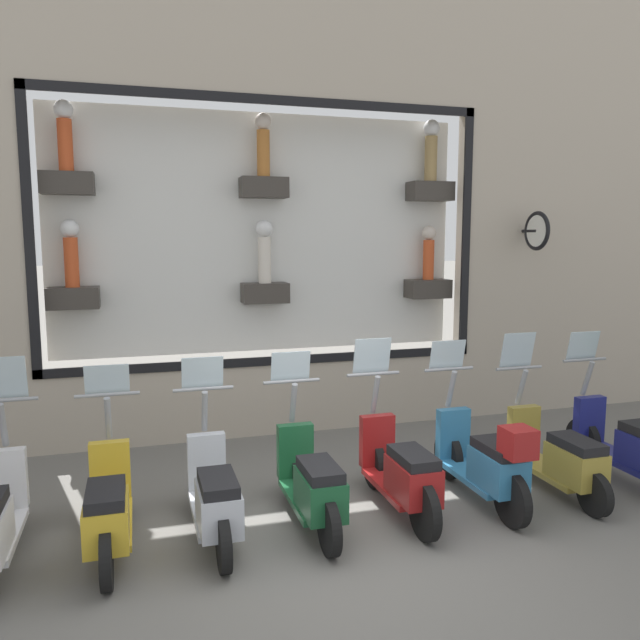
# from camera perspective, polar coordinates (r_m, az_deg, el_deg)

# --- Properties ---
(ground_plane) EXTENTS (120.00, 120.00, 0.00)m
(ground_plane) POSITION_cam_1_polar(r_m,az_deg,el_deg) (5.90, 2.92, -20.33)
(ground_plane) COLOR #66635E
(building_facade) EXTENTS (1.21, 36.00, 8.98)m
(building_facade) POSITION_cam_1_polar(r_m,az_deg,el_deg) (8.88, -5.08, 19.47)
(building_facade) COLOR #ADA08E
(building_facade) RESTS_ON ground_plane
(scooter_navy_0) EXTENTS (1.81, 0.61, 1.62)m
(scooter_navy_0) POSITION_cam_1_polar(r_m,az_deg,el_deg) (7.90, 26.34, -10.27)
(scooter_navy_0) COLOR black
(scooter_navy_0) RESTS_ON ground_plane
(scooter_olive_1) EXTENTS (1.79, 0.61, 1.65)m
(scooter_olive_1) POSITION_cam_1_polar(r_m,az_deg,el_deg) (7.33, 20.97, -11.58)
(scooter_olive_1) COLOR black
(scooter_olive_1) RESTS_ON ground_plane
(scooter_teal_2) EXTENTS (1.81, 0.60, 1.60)m
(scooter_teal_2) POSITION_cam_1_polar(r_m,az_deg,el_deg) (6.77, 14.92, -12.36)
(scooter_teal_2) COLOR black
(scooter_teal_2) RESTS_ON ground_plane
(scooter_red_3) EXTENTS (1.81, 0.60, 1.67)m
(scooter_red_3) POSITION_cam_1_polar(r_m,az_deg,el_deg) (6.42, 7.39, -13.61)
(scooter_red_3) COLOR black
(scooter_red_3) RESTS_ON ground_plane
(scooter_green_4) EXTENTS (1.80, 0.60, 1.57)m
(scooter_green_4) POSITION_cam_1_polar(r_m,az_deg,el_deg) (6.13, -0.75, -14.78)
(scooter_green_4) COLOR black
(scooter_green_4) RESTS_ON ground_plane
(scooter_silver_5) EXTENTS (1.79, 0.60, 1.56)m
(scooter_silver_5) POSITION_cam_1_polar(r_m,az_deg,el_deg) (5.97, -9.61, -15.65)
(scooter_silver_5) COLOR black
(scooter_silver_5) RESTS_ON ground_plane
(scooter_yellow_6) EXTENTS (1.80, 0.61, 1.54)m
(scooter_yellow_6) POSITION_cam_1_polar(r_m,az_deg,el_deg) (5.94, -18.81, -16.03)
(scooter_yellow_6) COLOR black
(scooter_yellow_6) RESTS_ON ground_plane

